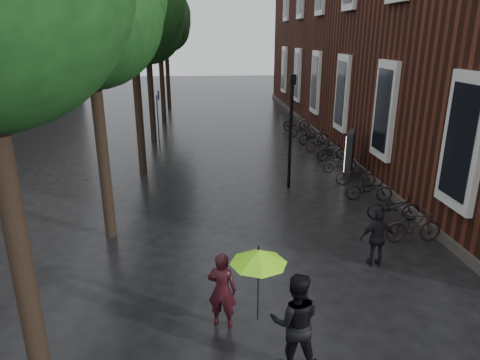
{
  "coord_description": "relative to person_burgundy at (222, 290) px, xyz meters",
  "views": [
    {
      "loc": [
        -1.31,
        -4.76,
        5.63
      ],
      "look_at": [
        -0.23,
        7.44,
        1.48
      ],
      "focal_mm": 32.0,
      "sensor_mm": 36.0,
      "label": 1
    }
  ],
  "objects": [
    {
      "name": "person_burgundy",
      "position": [
        0.0,
        0.0,
        0.0
      ],
      "size": [
        0.68,
        0.54,
        1.62
      ],
      "primitive_type": "imported",
      "rotation": [
        0.0,
        0.0,
        2.85
      ],
      "color": "black",
      "rests_on": "ground"
    },
    {
      "name": "person_black",
      "position": [
        1.21,
        -1.26,
        0.11
      ],
      "size": [
        0.99,
        0.82,
        1.84
      ],
      "primitive_type": "imported",
      "rotation": [
        0.0,
        0.0,
        3.0
      ],
      "color": "black",
      "rests_on": "ground"
    },
    {
      "name": "lime_umbrella",
      "position": [
        0.64,
        -0.62,
        1.06
      ],
      "size": [
        1.06,
        1.06,
        1.56
      ],
      "rotation": [
        0.0,
        0.0,
        0.33
      ],
      "color": "black",
      "rests_on": "ground"
    },
    {
      "name": "ad_lightbox",
      "position": [
        5.81,
        9.46,
        0.14
      ],
      "size": [
        0.29,
        1.25,
        1.88
      ],
      "rotation": [
        0.0,
        0.0,
        -0.42
      ],
      "color": "black",
      "rests_on": "ground"
    },
    {
      "name": "parked_bicycles",
      "position": [
        5.62,
        10.74,
        -0.37
      ],
      "size": [
        1.92,
        15.79,
        1.0
      ],
      "color": "black",
      "rests_on": "ground"
    },
    {
      "name": "pedestrian_walking",
      "position": [
        4.06,
        2.06,
        -0.05
      ],
      "size": [
        0.91,
        0.42,
        1.52
      ],
      "primitive_type": "imported",
      "rotation": [
        0.0,
        0.0,
        3.09
      ],
      "color": "black",
      "rests_on": "ground"
    },
    {
      "name": "street_trees",
      "position": [
        -2.98,
        13.29,
        5.53
      ],
      "size": [
        4.33,
        34.03,
        8.91
      ],
      "color": "black",
      "rests_on": "ground"
    },
    {
      "name": "brick_building",
      "position": [
        11.48,
        16.84,
        5.18
      ],
      "size": [
        10.2,
        33.2,
        12.0
      ],
      "color": "#38160F",
      "rests_on": "ground"
    },
    {
      "name": "lamp_post",
      "position": [
        2.97,
        8.08,
        1.81
      ],
      "size": [
        0.22,
        0.22,
        4.31
      ],
      "rotation": [
        0.0,
        0.0,
        -0.24
      ],
      "color": "black",
      "rests_on": "ground"
    },
    {
      "name": "cycle_sign",
      "position": [
        -2.63,
        15.73,
        1.1
      ],
      "size": [
        0.15,
        0.53,
        2.9
      ],
      "rotation": [
        0.0,
        0.0,
        -0.06
      ],
      "color": "#262628",
      "rests_on": "ground"
    }
  ]
}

